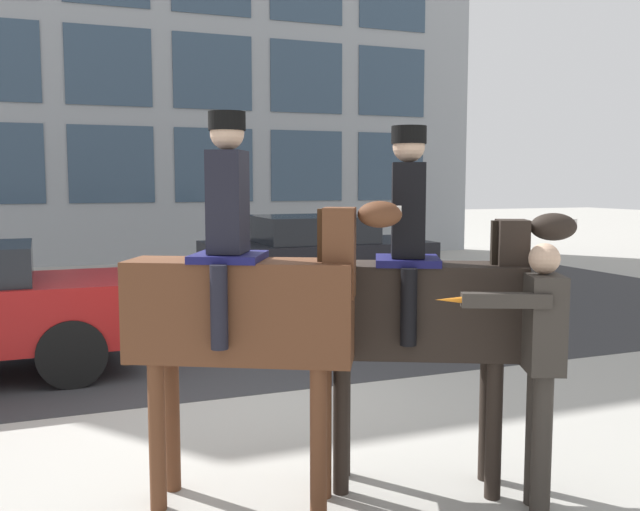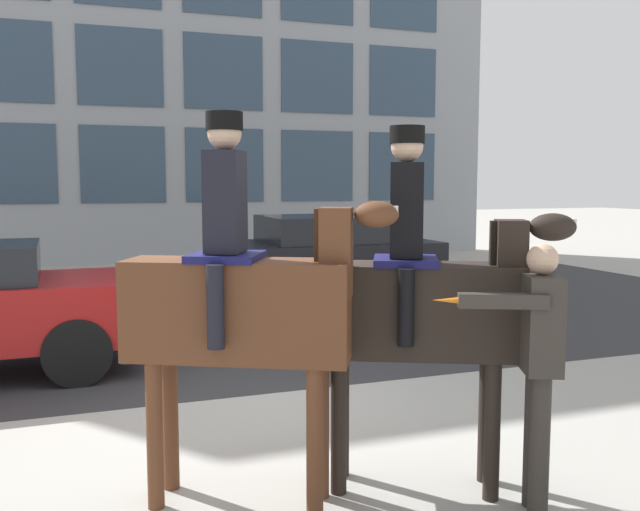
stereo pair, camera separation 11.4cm
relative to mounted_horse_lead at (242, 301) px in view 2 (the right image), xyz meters
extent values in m
plane|color=#9E9B93|center=(0.54, 1.82, -1.38)|extent=(80.00, 80.00, 0.00)
cube|color=#2D2D30|center=(0.54, 6.57, -1.38)|extent=(21.32, 8.50, 0.01)
cube|color=#33475B|center=(-2.14, 14.65, 1.21)|extent=(2.14, 0.02, 1.98)
cube|color=#33475B|center=(0.54, 14.65, 1.21)|extent=(2.14, 0.02, 1.98)
cube|color=#33475B|center=(3.22, 14.65, 1.21)|extent=(2.14, 0.02, 1.98)
cube|color=#33475B|center=(5.90, 14.65, 1.21)|extent=(2.14, 0.02, 1.98)
cube|color=#33475B|center=(8.58, 14.65, 1.21)|extent=(2.14, 0.02, 1.98)
cube|color=#33475B|center=(-2.14, 14.65, 3.69)|extent=(2.14, 0.02, 1.98)
cube|color=#33475B|center=(0.54, 14.65, 3.69)|extent=(2.14, 0.02, 1.98)
cube|color=#33475B|center=(3.22, 14.65, 3.69)|extent=(2.14, 0.02, 1.98)
cube|color=#33475B|center=(5.90, 14.65, 3.69)|extent=(2.14, 0.02, 1.98)
cube|color=#33475B|center=(8.58, 14.65, 3.69)|extent=(2.14, 0.02, 1.98)
cube|color=#59331E|center=(-0.03, 0.01, -0.06)|extent=(1.52, 1.08, 0.66)
cylinder|color=#59331E|center=(0.52, -0.10, -0.89)|extent=(0.11, 0.11, 0.99)
cylinder|color=#59331E|center=(0.37, -0.37, -0.89)|extent=(0.11, 0.11, 0.99)
cylinder|color=#59331E|center=(-0.43, 0.40, -0.89)|extent=(0.11, 0.11, 0.99)
cylinder|color=#59331E|center=(-0.57, 0.13, -0.89)|extent=(0.11, 0.11, 0.99)
cube|color=#59331E|center=(0.55, -0.29, 0.33)|extent=(0.29, 0.31, 0.58)
cube|color=#382314|center=(0.44, -0.23, 0.35)|extent=(0.07, 0.09, 0.52)
ellipsoid|color=#59331E|center=(0.78, -0.41, 0.58)|extent=(0.34, 0.31, 0.17)
cube|color=silver|center=(0.85, -0.45, 0.60)|extent=(0.11, 0.09, 0.07)
cylinder|color=#382314|center=(-0.72, 0.38, -0.17)|extent=(0.09, 0.09, 0.55)
cube|color=#14144C|center=(-0.09, 0.05, 0.29)|extent=(0.62, 0.63, 0.05)
cube|color=black|center=(-0.09, 0.05, 0.65)|extent=(0.34, 0.39, 0.66)
sphere|color=#D1A889|center=(-0.09, 0.05, 1.09)|extent=(0.22, 0.22, 0.22)
cylinder|color=black|center=(-0.09, 0.05, 1.17)|extent=(0.24, 0.24, 0.12)
cylinder|color=black|center=(0.03, 0.29, 0.01)|extent=(0.11, 0.11, 0.53)
cylinder|color=black|center=(-0.22, -0.19, 0.01)|extent=(0.11, 0.11, 0.53)
cube|color=black|center=(1.19, -0.17, -0.10)|extent=(1.49, 1.03, 0.64)
cylinder|color=black|center=(1.72, -0.26, -0.90)|extent=(0.11, 0.11, 0.96)
cylinder|color=black|center=(1.59, -0.54, -0.90)|extent=(0.11, 0.11, 0.96)
cylinder|color=black|center=(0.79, 0.19, -0.90)|extent=(0.11, 0.11, 0.96)
cylinder|color=black|center=(0.65, -0.08, -0.90)|extent=(0.11, 0.11, 0.96)
cube|color=black|center=(1.76, -0.45, 0.26)|extent=(0.29, 0.31, 0.53)
cube|color=black|center=(1.65, -0.40, 0.28)|extent=(0.07, 0.09, 0.48)
ellipsoid|color=black|center=(2.01, -0.57, 0.48)|extent=(0.37, 0.31, 0.19)
cube|color=silver|center=(2.09, -0.61, 0.50)|extent=(0.12, 0.09, 0.08)
cylinder|color=black|center=(0.50, 0.16, -0.21)|extent=(0.09, 0.09, 0.55)
cube|color=#14144C|center=(1.12, -0.14, 0.24)|extent=(0.60, 0.62, 0.05)
cube|color=black|center=(1.12, -0.14, 0.59)|extent=(0.34, 0.38, 0.64)
sphere|color=#D1A889|center=(1.12, -0.14, 1.02)|extent=(0.22, 0.22, 0.22)
cylinder|color=black|center=(1.12, -0.14, 1.10)|extent=(0.24, 0.24, 0.12)
cylinder|color=black|center=(1.24, 0.10, -0.04)|extent=(0.11, 0.11, 0.51)
cylinder|color=black|center=(1.01, -0.38, -0.04)|extent=(0.11, 0.11, 0.51)
cylinder|color=#332D28|center=(1.73, -0.86, -0.91)|extent=(0.13, 0.13, 0.94)
cylinder|color=#332D28|center=(1.80, -0.71, -0.91)|extent=(0.13, 0.13, 0.94)
cube|color=#332D28|center=(1.77, -0.79, -0.12)|extent=(0.36, 0.45, 0.63)
sphere|color=#D1A889|center=(1.77, -0.79, 0.29)|extent=(0.20, 0.20, 0.20)
cube|color=#332D28|center=(1.44, -0.84, 0.05)|extent=(0.54, 0.31, 0.09)
cone|color=orange|center=(1.12, -0.70, 0.05)|extent=(0.18, 0.11, 0.04)
cylinder|color=black|center=(-0.97, 3.30, -1.02)|extent=(0.73, 0.20, 0.73)
cylinder|color=black|center=(-0.97, 4.86, -1.02)|extent=(0.73, 0.20, 0.73)
cube|color=black|center=(3.33, 7.29, -0.68)|extent=(3.91, 1.95, 0.78)
cube|color=black|center=(3.24, 7.29, -0.06)|extent=(1.95, 1.72, 0.46)
cylinder|color=black|center=(4.54, 6.39, -1.07)|extent=(0.63, 0.23, 0.63)
cylinder|color=black|center=(4.54, 8.19, -1.07)|extent=(0.63, 0.23, 0.63)
cylinder|color=black|center=(2.12, 6.39, -1.07)|extent=(0.63, 0.23, 0.63)
cylinder|color=black|center=(2.12, 8.19, -1.07)|extent=(0.63, 0.23, 0.63)
camera|label=1|loc=(-1.23, -4.47, 0.79)|focal=40.00mm
camera|label=2|loc=(-1.12, -4.51, 0.79)|focal=40.00mm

